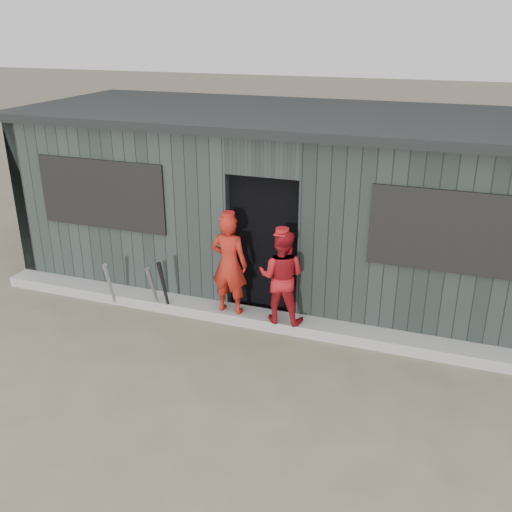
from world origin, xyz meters
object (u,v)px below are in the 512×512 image
at_px(bat_mid, 154,289).
at_px(dugout, 293,199).
at_px(player_red_right, 281,276).
at_px(bat_right, 164,288).
at_px(bat_left, 110,285).
at_px(player_grey_back, 303,274).
at_px(player_red_left, 229,264).

relative_size(bat_mid, dugout, 0.09).
relative_size(bat_mid, player_red_right, 0.58).
bearing_deg(dugout, bat_right, -124.13).
height_order(bat_left, player_grey_back, player_grey_back).
relative_size(bat_left, dugout, 0.09).
xyz_separation_m(bat_right, player_grey_back, (1.77, 0.76, 0.16)).
bearing_deg(bat_left, player_grey_back, 17.34).
xyz_separation_m(player_grey_back, dugout, (-0.49, 1.13, 0.72)).
distance_m(bat_left, player_grey_back, 2.74).
bearing_deg(dugout, player_red_left, -102.00).
relative_size(bat_mid, bat_right, 0.88).
relative_size(bat_left, player_grey_back, 0.64).
distance_m(bat_mid, player_grey_back, 2.10).
bearing_deg(bat_right, dugout, 55.87).
relative_size(bat_left, player_red_right, 0.58).
relative_size(bat_left, bat_mid, 1.00).
bearing_deg(player_grey_back, bat_left, 32.72).
distance_m(bat_left, bat_right, 0.84).
xyz_separation_m(player_red_left, player_grey_back, (0.86, 0.60, -0.27)).
bearing_deg(player_grey_back, bat_mid, 36.15).
relative_size(bat_right, dugout, 0.10).
xyz_separation_m(bat_left, bat_right, (0.84, 0.06, 0.05)).
bearing_deg(bat_right, player_grey_back, 23.09).
distance_m(player_red_right, dugout, 1.86).
bearing_deg(player_red_right, bat_mid, 0.97).
relative_size(bat_right, player_red_left, 0.60).
xyz_separation_m(player_red_left, dugout, (0.37, 1.73, 0.44)).
distance_m(bat_right, player_grey_back, 1.93).
bearing_deg(dugout, bat_mid, -127.93).
xyz_separation_m(player_red_left, player_red_right, (0.73, -0.02, -0.06)).
distance_m(player_grey_back, dugout, 1.43).
relative_size(bat_right, player_red_right, 0.66).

